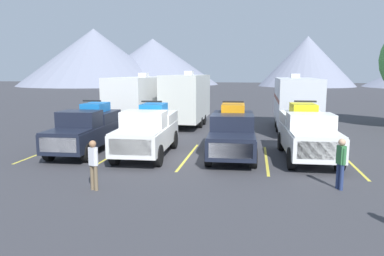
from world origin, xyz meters
name	(u,v)px	position (x,y,z in m)	size (l,w,h in m)	color
ground_plane	(186,159)	(0.00, 0.00, 0.00)	(240.00, 240.00, 0.00)	#38383D
pickup_truck_a	(87,129)	(-5.19, 0.76, 1.15)	(2.23, 5.49, 2.51)	black
pickup_truck_b	(148,130)	(-1.95, 0.54, 1.19)	(2.35, 5.47, 2.54)	white
pickup_truck_c	(232,132)	(2.01, 1.11, 1.14)	(2.34, 5.65, 2.54)	black
pickup_truck_d	(307,133)	(5.41, 1.10, 1.20)	(2.35, 5.50, 2.60)	white
lot_stripe_a	(48,151)	(-7.22, 0.55, 0.00)	(0.12, 5.50, 0.01)	gold
lot_stripe_b	(116,153)	(-3.61, 0.55, 0.00)	(0.12, 5.50, 0.01)	gold
lot_stripe_c	(188,156)	(0.00, 0.55, 0.00)	(0.12, 5.50, 0.01)	gold
lot_stripe_d	(266,159)	(3.61, 0.55, 0.00)	(0.12, 5.50, 0.01)	gold
lot_stripe_e	(350,163)	(7.22, 0.55, 0.00)	(0.12, 5.50, 0.01)	gold
camper_trailer_a	(139,99)	(-5.17, 9.11, 2.04)	(2.65, 8.79, 3.87)	white
camper_trailer_b	(186,97)	(-1.89, 10.09, 2.11)	(2.68, 7.67, 4.01)	silver
camper_trailer_c	(296,101)	(5.76, 9.35, 2.01)	(2.67, 9.13, 3.82)	silver
person_b	(93,162)	(-2.24, -4.81, 0.98)	(0.36, 0.28, 1.71)	#726047
person_c	(341,160)	(5.91, -3.33, 1.01)	(0.30, 0.36, 1.75)	navy
mountain_ridge	(214,61)	(-8.68, 88.71, 7.12)	(139.65, 52.87, 16.32)	gray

